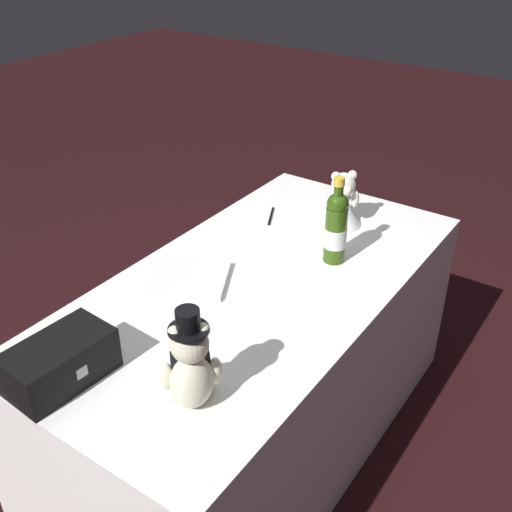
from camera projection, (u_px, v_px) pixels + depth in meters
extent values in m
plane|color=black|center=(256.00, 435.00, 2.42)|extent=(12.00, 12.00, 0.00)
cube|color=white|center=(256.00, 364.00, 2.24)|extent=(1.66, 0.83, 0.72)
ellipsoid|color=beige|center=(192.00, 381.00, 1.52)|extent=(0.12, 0.10, 0.15)
cube|color=black|center=(191.00, 372.00, 1.55)|extent=(0.10, 0.10, 0.11)
sphere|color=beige|center=(190.00, 344.00, 1.46)|extent=(0.10, 0.10, 0.10)
sphere|color=beige|center=(188.00, 336.00, 1.50)|extent=(0.04, 0.04, 0.04)
sphere|color=beige|center=(203.00, 330.00, 1.45)|extent=(0.04, 0.04, 0.04)
sphere|color=beige|center=(174.00, 333.00, 1.44)|extent=(0.04, 0.04, 0.04)
ellipsoid|color=beige|center=(216.00, 371.00, 1.54)|extent=(0.03, 0.03, 0.08)
ellipsoid|color=beige|center=(167.00, 376.00, 1.52)|extent=(0.03, 0.03, 0.08)
sphere|color=beige|center=(203.00, 379.00, 1.61)|extent=(0.05, 0.05, 0.05)
sphere|color=beige|center=(179.00, 382.00, 1.60)|extent=(0.05, 0.05, 0.05)
cylinder|color=black|center=(188.00, 330.00, 1.44)|extent=(0.10, 0.10, 0.01)
cylinder|color=black|center=(188.00, 320.00, 1.43)|extent=(0.06, 0.06, 0.05)
cone|color=white|center=(342.00, 209.00, 2.37)|extent=(0.16, 0.16, 0.13)
ellipsoid|color=white|center=(343.00, 197.00, 2.35)|extent=(0.07, 0.06, 0.06)
sphere|color=silver|center=(344.00, 185.00, 2.32)|extent=(0.09, 0.09, 0.09)
sphere|color=silver|center=(347.00, 190.00, 2.29)|extent=(0.04, 0.04, 0.04)
sphere|color=silver|center=(336.00, 176.00, 2.30)|extent=(0.04, 0.04, 0.04)
sphere|color=silver|center=(353.00, 175.00, 2.31)|extent=(0.04, 0.04, 0.04)
ellipsoid|color=silver|center=(333.00, 201.00, 2.32)|extent=(0.03, 0.03, 0.07)
ellipsoid|color=silver|center=(355.00, 199.00, 2.34)|extent=(0.03, 0.03, 0.07)
cone|color=white|center=(338.00, 194.00, 2.40)|extent=(0.18, 0.18, 0.15)
cylinder|color=#2B480F|center=(335.00, 234.00, 2.12)|extent=(0.08, 0.08, 0.21)
sphere|color=#2B480F|center=(338.00, 204.00, 2.06)|extent=(0.08, 0.08, 0.08)
cylinder|color=#2B480F|center=(339.00, 190.00, 2.03)|extent=(0.03, 0.03, 0.08)
cylinder|color=gold|center=(339.00, 181.00, 2.02)|extent=(0.04, 0.04, 0.03)
cylinder|color=silver|center=(335.00, 237.00, 2.12)|extent=(0.08, 0.08, 0.07)
cylinder|color=black|center=(271.00, 216.00, 2.45)|extent=(0.13, 0.07, 0.01)
cone|color=silver|center=(273.00, 208.00, 2.52)|extent=(0.02, 0.01, 0.01)
cube|color=black|center=(60.00, 362.00, 1.61)|extent=(0.29, 0.17, 0.12)
cube|color=#B7B7BF|center=(81.00, 372.00, 1.57)|extent=(0.03, 0.01, 0.03)
cube|color=white|center=(189.00, 278.00, 2.05)|extent=(0.32, 0.33, 0.02)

